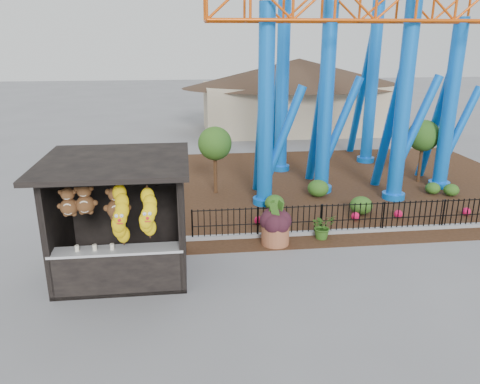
{
  "coord_description": "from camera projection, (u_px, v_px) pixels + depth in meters",
  "views": [
    {
      "loc": [
        -1.28,
        -10.11,
        5.88
      ],
      "look_at": [
        0.07,
        1.5,
        2.0
      ],
      "focal_mm": 35.0,
      "sensor_mm": 36.0,
      "label": 1
    }
  ],
  "objects": [
    {
      "name": "mulch_bed",
      "position": [
        315.0,
        185.0,
        19.5
      ],
      "size": [
        18.0,
        12.0,
        0.02
      ],
      "primitive_type": "cube",
      "color": "#331E11",
      "rests_on": "ground"
    },
    {
      "name": "terracotta_planter",
      "position": [
        275.0,
        234.0,
        13.88
      ],
      "size": [
        0.9,
        0.9,
        0.63
      ],
      "primitive_type": "cylinder",
      "rotation": [
        0.0,
        0.0,
        -0.1
      ],
      "color": "#9A5738",
      "rests_on": "ground"
    },
    {
      "name": "roller_coaster",
      "position": [
        351.0,
        22.0,
        17.81
      ],
      "size": [
        11.0,
        6.37,
        10.82
      ],
      "color": "blue",
      "rests_on": "ground"
    },
    {
      "name": "ground",
      "position": [
        244.0,
        288.0,
        11.52
      ],
      "size": [
        120.0,
        120.0,
        0.0
      ],
      "primitive_type": "plane",
      "color": "slate",
      "rests_on": "ground"
    },
    {
      "name": "planter_foliage",
      "position": [
        276.0,
        214.0,
        13.68
      ],
      "size": [
        0.7,
        0.7,
        0.64
      ],
      "primitive_type": "ellipsoid",
      "color": "black",
      "rests_on": "terracotta_planter"
    },
    {
      "name": "landscaping",
      "position": [
        351.0,
        197.0,
        17.22
      ],
      "size": [
        8.31,
        3.14,
        0.65
      ],
      "color": "#2B5318",
      "rests_on": "mulch_bed"
    },
    {
      "name": "curb",
      "position": [
        358.0,
        231.0,
        14.77
      ],
      "size": [
        18.0,
        0.18,
        0.12
      ],
      "primitive_type": "cube",
      "color": "gray",
      "rests_on": "ground"
    },
    {
      "name": "potted_plant",
      "position": [
        323.0,
        226.0,
        14.25
      ],
      "size": [
        0.87,
        0.8,
        0.8
      ],
      "primitive_type": "imported",
      "rotation": [
        0.0,
        0.0,
        0.29
      ],
      "color": "#295D1B",
      "rests_on": "ground"
    },
    {
      "name": "prize_booth",
      "position": [
        120.0,
        222.0,
        11.57
      ],
      "size": [
        3.5,
        3.4,
        3.12
      ],
      "color": "black",
      "rests_on": "ground"
    },
    {
      "name": "pavilion",
      "position": [
        298.0,
        83.0,
        30.07
      ],
      "size": [
        15.0,
        15.0,
        4.8
      ],
      "color": "#BFAD8C",
      "rests_on": "ground"
    },
    {
      "name": "picket_fence",
      "position": [
        386.0,
        217.0,
        14.73
      ],
      "size": [
        12.2,
        0.06,
        1.0
      ],
      "primitive_type": null,
      "color": "black",
      "rests_on": "ground"
    }
  ]
}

